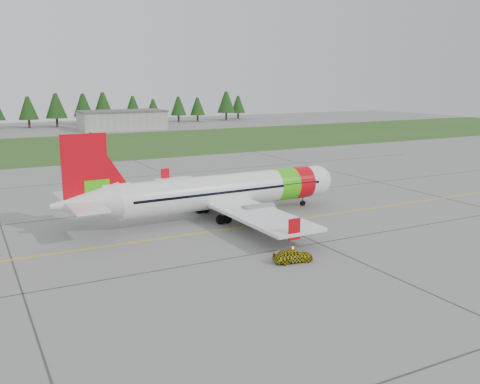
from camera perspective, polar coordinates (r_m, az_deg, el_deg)
ground at (r=44.11m, az=-2.30°, el=-7.29°), size 320.00×320.00×0.00m
aircraft at (r=56.94m, az=-2.09°, el=0.04°), size 31.94×29.34×9.68m
follow_me_car at (r=43.37m, az=5.68°, el=-5.41°), size 1.31×1.47×3.27m
grass_strip at (r=121.83m, az=-19.21°, el=4.44°), size 320.00×50.00×0.03m
taxi_guideline at (r=51.10m, az=-6.18°, el=-4.63°), size 120.00×0.25×0.02m
hangar_east at (r=161.86m, az=-12.46°, el=7.44°), size 24.00×12.00×5.20m
treeline at (r=176.80m, az=-22.17°, el=7.99°), size 160.00×8.00×10.00m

